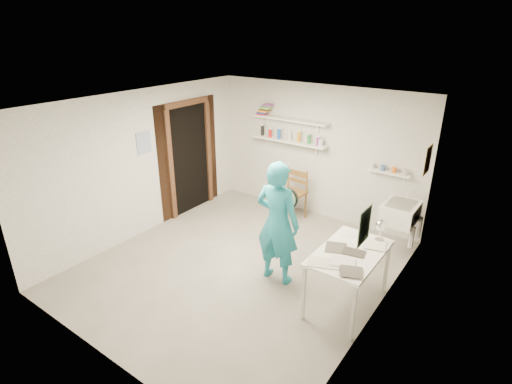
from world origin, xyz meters
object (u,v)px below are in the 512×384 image
Objects in this scene: man at (278,223)px; wall_clock at (287,198)px; belfast_sink at (400,212)px; desk_lamp at (381,225)px; work_table at (347,279)px; wooden_chair at (291,193)px.

man reaches higher than wall_clock.
belfast_sink is 1.92× the size of wall_clock.
wall_clock is 1.26m from desk_lamp.
work_table is at bearing 178.55° from man.
wooden_chair is at bearing -66.99° from man.
wall_clock is 1.86m from wooden_chair.
wooden_chair is 6.86× the size of desk_lamp.
belfast_sink is 1.67m from work_table.
man is at bearing -124.66° from belfast_sink.
wall_clock is (0.01, 0.22, 0.29)m from man.
man reaches higher than desk_lamp.
belfast_sink is 1.99m from wooden_chair.
wooden_chair is 2.55m from work_table.
desk_lamp is at bearing -160.77° from man.
work_table is at bearing -93.85° from belfast_sink.
belfast_sink is at bearing 94.10° from desk_lamp.
work_table is at bearing -38.24° from wooden_chair.
desk_lamp is (1.22, 0.27, -0.16)m from wall_clock.
man is 1.48× the size of work_table.
belfast_sink is at bearing -127.10° from man.
wooden_chair is 2.47m from desk_lamp.
desk_lamp is at bearing -85.90° from belfast_sink.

